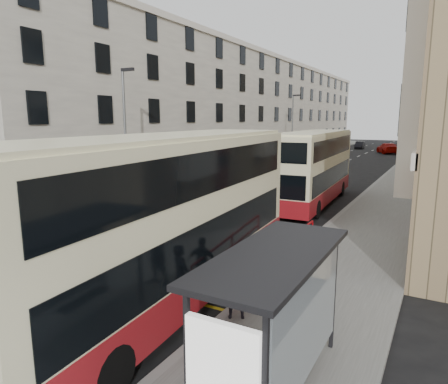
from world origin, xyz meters
The scene contains 20 objects.
ground centered at (0.00, 0.00, 0.00)m, with size 200.00×200.00×0.00m, color black.
pavement_right centered at (8.00, 30.00, 0.07)m, with size 4.00×120.00×0.15m, color #62625E.
pavement_left centered at (-7.50, 30.00, 0.07)m, with size 3.00×120.00×0.15m, color #62625E.
kerb_right centered at (6.00, 30.00, 0.07)m, with size 0.25×120.00×0.15m, color gray.
kerb_left centered at (-6.00, 30.00, 0.07)m, with size 0.25×120.00×0.15m, color gray.
road_markings centered at (0.00, 45.00, 0.01)m, with size 10.00×110.00×0.01m, color silver, non-canonical shape.
terrace_left centered at (-13.43, 45.50, 6.52)m, with size 9.18×79.00×13.25m.
bus_shelter centered at (8.34, -0.39, 2.14)m, with size 1.65×4.25×2.70m.
guard_railing centered at (6.25, 5.75, 0.86)m, with size 0.06×6.56×1.01m.
street_lamp_near centered at (-6.35, 12.00, 4.64)m, with size 0.93×0.18×8.00m.
street_lamp_far centered at (-6.35, 42.00, 4.64)m, with size 0.93×0.18×8.00m.
double_decker_front centered at (4.14, 2.14, 2.44)m, with size 3.53×12.16×4.79m.
double_decker_rear centered at (3.70, 17.32, 2.27)m, with size 3.09×11.28×4.46m.
pedestrian_near centered at (6.35, 2.05, 1.02)m, with size 0.63×0.42×1.73m, color black.
pedestrian_mid centered at (7.80, 3.04, 1.10)m, with size 0.93×0.72×1.91m, color black.
pedestrian_far centered at (6.35, 3.39, 0.93)m, with size 0.92×0.38×1.57m, color black.
white_van centered at (-2.68, 40.57, 0.69)m, with size 2.29×4.96×1.38m, color silver.
car_silver centered at (-5.20, 53.14, 0.69)m, with size 1.63×4.06×1.38m, color #AFB1B6.
car_dark centered at (-2.67, 66.84, 0.64)m, with size 1.36×3.89×1.28m, color black.
car_red centered at (2.91, 58.91, 0.79)m, with size 2.22×5.45×1.58m, color #A00803.
Camera 1 is at (10.73, -6.45, 5.21)m, focal length 32.00 mm.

